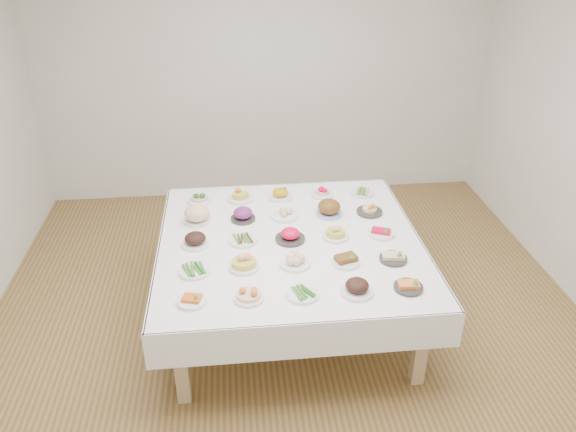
{
  "coord_description": "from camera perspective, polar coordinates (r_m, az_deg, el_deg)",
  "views": [
    {
      "loc": [
        -0.4,
        -3.63,
        3.02
      ],
      "look_at": [
        0.01,
        0.24,
        0.88
      ],
      "focal_mm": 35.0,
      "sensor_mm": 36.0,
      "label": 1
    }
  ],
  "objects": [
    {
      "name": "dish_23",
      "position": [
        5.03,
        3.49,
        2.54
      ],
      "size": [
        0.2,
        0.2,
        0.1
      ],
      "color": "white",
      "rests_on": "display_table"
    },
    {
      "name": "dish_9",
      "position": [
        4.18,
        10.66,
        -3.99
      ],
      "size": [
        0.2,
        0.2,
        0.09
      ],
      "color": "#2E2B29",
      "rests_on": "display_table"
    },
    {
      "name": "dish_24",
      "position": [
        5.1,
        7.53,
        2.43
      ],
      "size": [
        0.2,
        0.2,
        0.05
      ],
      "color": "white",
      "rests_on": "display_table"
    },
    {
      "name": "dish_22",
      "position": [
        4.98,
        -0.79,
        2.38
      ],
      "size": [
        0.21,
        0.21,
        0.11
      ],
      "color": "white",
      "rests_on": "display_table"
    },
    {
      "name": "dish_16",
      "position": [
        4.64,
        -4.6,
        0.18
      ],
      "size": [
        0.2,
        0.2,
        0.11
      ],
      "color": "#2E2B29",
      "rests_on": "display_table"
    },
    {
      "name": "dish_20",
      "position": [
        4.98,
        -9.0,
        2.0
      ],
      "size": [
        0.21,
        0.21,
        0.11
      ],
      "color": "white",
      "rests_on": "display_table"
    },
    {
      "name": "room_envelope",
      "position": [
        3.84,
        0.21,
        10.81
      ],
      "size": [
        5.02,
        5.02,
        2.81
      ],
      "color": "olive",
      "rests_on": "ground"
    },
    {
      "name": "dish_18",
      "position": [
        4.7,
        4.19,
        0.83
      ],
      "size": [
        0.23,
        0.23,
        0.14
      ],
      "color": "#4C66B2",
      "rests_on": "display_table"
    },
    {
      "name": "dish_13",
      "position": [
        4.39,
        4.86,
        -1.57
      ],
      "size": [
        0.21,
        0.2,
        0.12
      ],
      "color": "white",
      "rests_on": "display_table"
    },
    {
      "name": "dish_15",
      "position": [
        4.64,
        -9.21,
        0.07
      ],
      "size": [
        0.23,
        0.23,
        0.13
      ],
      "color": "white",
      "rests_on": "display_table"
    },
    {
      "name": "dish_6",
      "position": [
        4.02,
        -4.49,
        -4.51
      ],
      "size": [
        0.22,
        0.21,
        0.14
      ],
      "color": "white",
      "rests_on": "display_table"
    },
    {
      "name": "dish_8",
      "position": [
        4.1,
        5.91,
        -4.34
      ],
      "size": [
        0.21,
        0.21,
        0.09
      ],
      "color": "white",
      "rests_on": "display_table"
    },
    {
      "name": "dish_0",
      "position": [
        3.75,
        -9.74,
        -8.32
      ],
      "size": [
        0.19,
        0.19,
        0.08
      ],
      "color": "white",
      "rests_on": "display_table"
    },
    {
      "name": "dish_4",
      "position": [
        3.9,
        12.15,
        -6.8
      ],
      "size": [
        0.2,
        0.2,
        0.09
      ],
      "color": "#2E2B29",
      "rests_on": "display_table"
    },
    {
      "name": "dish_11",
      "position": [
        4.35,
        -4.59,
        -2.4
      ],
      "size": [
        0.22,
        0.22,
        0.05
      ],
      "color": "white",
      "rests_on": "display_table"
    },
    {
      "name": "dish_17",
      "position": [
        4.67,
        -0.36,
        0.27
      ],
      "size": [
        0.23,
        0.23,
        0.09
      ],
      "color": "white",
      "rests_on": "display_table"
    },
    {
      "name": "dish_14",
      "position": [
        4.48,
        9.43,
        -1.53
      ],
      "size": [
        0.21,
        0.21,
        0.09
      ],
      "color": "white",
      "rests_on": "display_table"
    },
    {
      "name": "dish_3",
      "position": [
        3.8,
        7.04,
        -7.01
      ],
      "size": [
        0.22,
        0.22,
        0.13
      ],
      "color": "white",
      "rests_on": "display_table"
    },
    {
      "name": "dish_7",
      "position": [
        4.05,
        0.69,
        -4.46
      ],
      "size": [
        0.22,
        0.22,
        0.1
      ],
      "color": "white",
      "rests_on": "display_table"
    },
    {
      "name": "dish_5",
      "position": [
        4.04,
        -9.48,
        -5.39
      ],
      "size": [
        0.22,
        0.22,
        0.05
      ],
      "color": "white",
      "rests_on": "display_table"
    },
    {
      "name": "dish_10",
      "position": [
        4.33,
        -9.41,
        -2.28
      ],
      "size": [
        0.21,
        0.21,
        0.12
      ],
      "color": "white",
      "rests_on": "display_table"
    },
    {
      "name": "dish_1",
      "position": [
        3.72,
        -4.03,
        -7.72
      ],
      "size": [
        0.21,
        0.21,
        0.12
      ],
      "color": "white",
      "rests_on": "display_table"
    },
    {
      "name": "dish_21",
      "position": [
        4.96,
        -4.85,
        2.22
      ],
      "size": [
        0.23,
        0.23,
        0.12
      ],
      "color": "white",
      "rests_on": "display_table"
    },
    {
      "name": "dish_19",
      "position": [
        4.78,
        8.3,
        0.78
      ],
      "size": [
        0.21,
        0.21,
        0.11
      ],
      "color": "#2E2B29",
      "rests_on": "display_table"
    },
    {
      "name": "dish_2",
      "position": [
        3.77,
        1.47,
        -7.84
      ],
      "size": [
        0.21,
        0.21,
        0.05
      ],
      "color": "white",
      "rests_on": "display_table"
    },
    {
      "name": "dish_12",
      "position": [
        4.34,
        0.22,
        -1.81
      ],
      "size": [
        0.23,
        0.23,
        0.13
      ],
      "color": "#2E2B29",
      "rests_on": "display_table"
    },
    {
      "name": "display_table",
      "position": [
        4.41,
        0.21,
        -3.22
      ],
      "size": [
        2.04,
        2.04,
        0.75
      ],
      "color": "white",
      "rests_on": "ground"
    }
  ]
}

